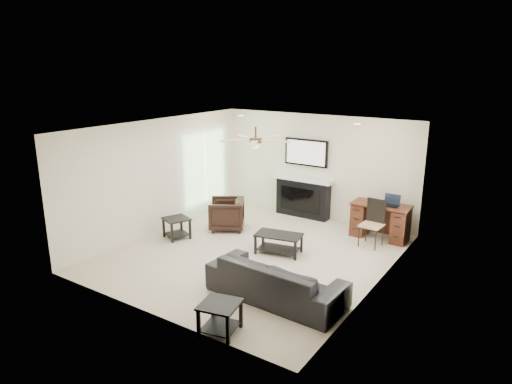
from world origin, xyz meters
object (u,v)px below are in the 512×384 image
sofa (276,280)px  armchair (227,214)px  desk (380,221)px  coffee_table (279,244)px  fireplace_unit (303,179)px

sofa → armchair: 3.37m
armchair → desk: (3.09, 1.36, 0.03)m
armchair → desk: size_ratio=0.63×
armchair → sofa: bearing=18.6°
armchair → desk: bearing=82.0°
armchair → coffee_table: 1.79m
desk → armchair: bearing=-156.2°
coffee_table → desk: desk is taller
fireplace_unit → desk: fireplace_unit is taller
sofa → armchair: armchair is taller
sofa → desk: bearing=-95.4°
coffee_table → fireplace_unit: 2.52m
sofa → coffee_table: bearing=-58.0°
armchair → fireplace_unit: fireplace_unit is taller
coffee_table → armchair: bearing=150.6°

